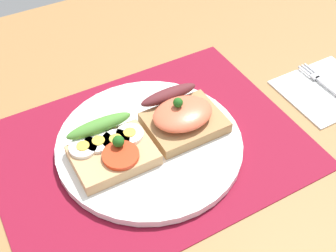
{
  "coord_description": "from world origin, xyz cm",
  "views": [
    {
      "loc": [
        -17.55,
        -36.68,
        45.99
      ],
      "look_at": [
        3.0,
        0.0,
        2.96
      ],
      "focal_mm": 46.16,
      "sensor_mm": 36.0,
      "label": 1
    }
  ],
  "objects_px": {
    "fork": "(327,85)",
    "napkin": "(327,89)",
    "sandwich_egg_tomato": "(111,148)",
    "plate": "(149,144)",
    "sandwich_salmon": "(182,116)"
  },
  "relations": [
    {
      "from": "napkin",
      "to": "fork",
      "type": "distance_m",
      "value": 0.01
    },
    {
      "from": "sandwich_salmon",
      "to": "plate",
      "type": "bearing_deg",
      "value": -175.8
    },
    {
      "from": "sandwich_egg_tomato",
      "to": "napkin",
      "type": "distance_m",
      "value": 0.37
    },
    {
      "from": "plate",
      "to": "fork",
      "type": "relative_size",
      "value": 2.04
    },
    {
      "from": "plate",
      "to": "sandwich_salmon",
      "type": "distance_m",
      "value": 0.06
    },
    {
      "from": "plate",
      "to": "fork",
      "type": "bearing_deg",
      "value": -4.79
    },
    {
      "from": "plate",
      "to": "napkin",
      "type": "xyz_separation_m",
      "value": [
        0.31,
        -0.03,
        -0.01
      ]
    },
    {
      "from": "sandwich_egg_tomato",
      "to": "fork",
      "type": "relative_size",
      "value": 0.83
    },
    {
      "from": "plate",
      "to": "sandwich_salmon",
      "type": "bearing_deg",
      "value": 4.2
    },
    {
      "from": "sandwich_egg_tomato",
      "to": "napkin",
      "type": "xyz_separation_m",
      "value": [
        0.36,
        -0.03,
        -0.03
      ]
    },
    {
      "from": "fork",
      "to": "napkin",
      "type": "bearing_deg",
      "value": -116.25
    },
    {
      "from": "napkin",
      "to": "sandwich_egg_tomato",
      "type": "bearing_deg",
      "value": 175.05
    },
    {
      "from": "sandwich_salmon",
      "to": "napkin",
      "type": "distance_m",
      "value": 0.26
    },
    {
      "from": "fork",
      "to": "plate",
      "type": "bearing_deg",
      "value": 175.21
    },
    {
      "from": "sandwich_salmon",
      "to": "fork",
      "type": "distance_m",
      "value": 0.26
    }
  ]
}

